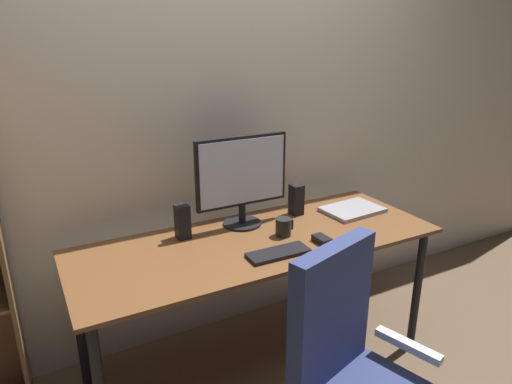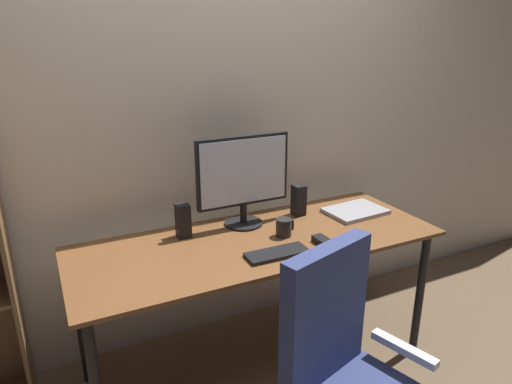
# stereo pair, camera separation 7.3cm
# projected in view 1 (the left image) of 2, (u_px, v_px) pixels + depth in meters

# --- Properties ---
(ground_plane) EXTENTS (12.00, 12.00, 0.00)m
(ground_plane) POSITION_uv_depth(u_px,v_px,m) (258.00, 363.00, 2.47)
(ground_plane) COLOR brown
(back_wall) EXTENTS (6.40, 0.10, 2.60)m
(back_wall) POSITION_uv_depth(u_px,v_px,m) (213.00, 109.00, 2.47)
(back_wall) COLOR beige
(back_wall) RESTS_ON ground
(desk) EXTENTS (1.79, 0.68, 0.74)m
(desk) POSITION_uv_depth(u_px,v_px,m) (258.00, 254.00, 2.25)
(desk) COLOR brown
(desk) RESTS_ON ground
(monitor) EXTENTS (0.50, 0.20, 0.47)m
(monitor) POSITION_uv_depth(u_px,v_px,m) (242.00, 176.00, 2.31)
(monitor) COLOR black
(monitor) RESTS_ON desk
(keyboard) EXTENTS (0.29, 0.12, 0.02)m
(keyboard) POSITION_uv_depth(u_px,v_px,m) (279.00, 253.00, 2.07)
(keyboard) COLOR black
(keyboard) RESTS_ON desk
(mouse) EXTENTS (0.06, 0.10, 0.03)m
(mouse) POSITION_uv_depth(u_px,v_px,m) (322.00, 240.00, 2.18)
(mouse) COLOR black
(mouse) RESTS_ON desk
(coffee_mug) EXTENTS (0.09, 0.08, 0.09)m
(coffee_mug) POSITION_uv_depth(u_px,v_px,m) (283.00, 227.00, 2.25)
(coffee_mug) COLOR black
(coffee_mug) RESTS_ON desk
(laptop) EXTENTS (0.33, 0.25, 0.02)m
(laptop) POSITION_uv_depth(u_px,v_px,m) (352.00, 210.00, 2.57)
(laptop) COLOR #99999E
(laptop) RESTS_ON desk
(speaker_left) EXTENTS (0.06, 0.07, 0.17)m
(speaker_left) POSITION_uv_depth(u_px,v_px,m) (183.00, 222.00, 2.22)
(speaker_left) COLOR black
(speaker_left) RESTS_ON desk
(speaker_right) EXTENTS (0.06, 0.07, 0.17)m
(speaker_right) POSITION_uv_depth(u_px,v_px,m) (296.00, 199.00, 2.51)
(speaker_right) COLOR black
(speaker_right) RESTS_ON desk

